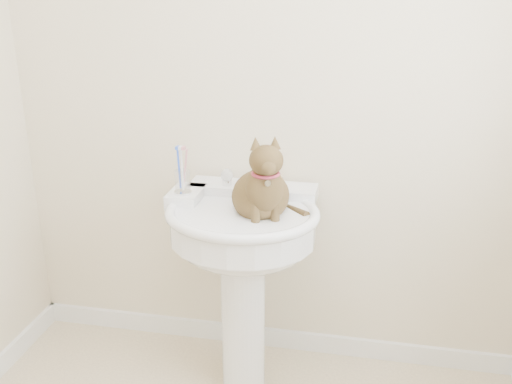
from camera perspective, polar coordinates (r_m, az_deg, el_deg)
The scene contains 7 objects.
wall_back at distance 2.30m, azimuth 1.29°, elevation 11.46°, with size 2.20×0.00×2.50m, color beige, non-canonical shape.
baseboard_back at distance 2.75m, azimuth 1.05°, elevation -14.26°, with size 2.20×0.02×0.09m, color white.
pedestal_sink at distance 2.21m, azimuth -1.38°, elevation -5.24°, with size 0.60×0.59×0.83m.
faucet at distance 2.26m, azimuth -0.54°, elevation 1.37°, with size 0.28×0.12×0.14m.
soap_bar at distance 2.34m, azimuth 1.42°, elevation 1.33°, with size 0.09×0.06×0.03m, color yellow.
toothbrush_cup at distance 2.22m, azimuth -7.35°, elevation 1.08°, with size 0.07×0.07×0.18m.
cat at distance 2.10m, azimuth 0.55°, elevation 0.13°, with size 0.24×0.30×0.43m.
Camera 1 is at (0.40, -1.14, 1.60)m, focal length 40.00 mm.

